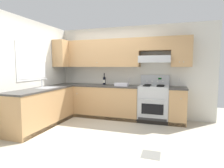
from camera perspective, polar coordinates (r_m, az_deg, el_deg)
ground_plane at (r=4.21m, az=-6.88°, el=-14.46°), size 7.04×7.04×0.00m
floor_accent_tile at (r=3.26m, az=11.98°, el=-20.64°), size 0.30×0.30×0.01m
wall_back at (r=5.27m, az=3.86°, el=5.98°), size 4.68×0.57×2.55m
wall_left at (r=5.02m, az=-22.71°, el=4.04°), size 0.47×4.00×2.55m
counter_back_run at (r=5.21m, az=-1.27°, el=-5.38°), size 3.60×0.65×0.91m
counter_left_run at (r=4.72m, az=-20.88°, el=-6.77°), size 0.63×1.91×1.13m
stove at (r=4.95m, az=12.73°, el=-5.76°), size 0.76×0.62×1.20m
wine_bottle at (r=5.28m, az=-2.41°, el=1.21°), size 0.08×0.08×0.33m
bowl at (r=4.92m, az=3.00°, el=-0.29°), size 0.35×0.21×0.08m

